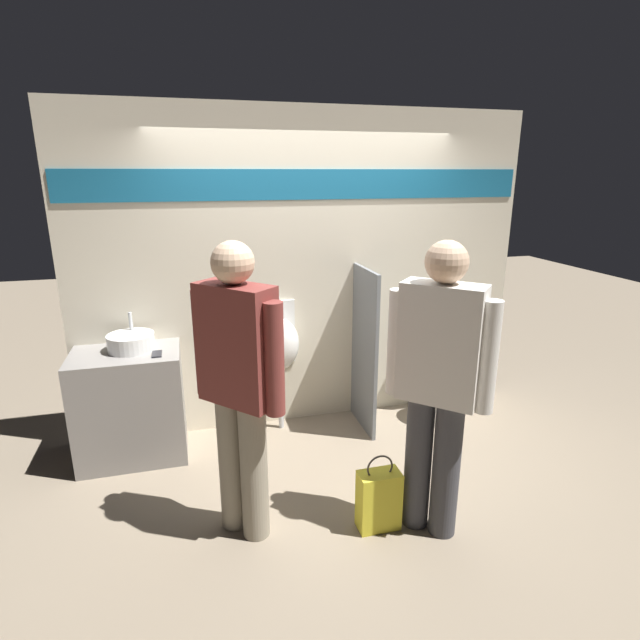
# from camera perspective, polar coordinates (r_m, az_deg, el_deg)

# --- Properties ---
(ground_plane) EXTENTS (16.00, 16.00, 0.00)m
(ground_plane) POSITION_cam_1_polar(r_m,az_deg,el_deg) (4.25, 0.62, -14.36)
(ground_plane) COLOR gray
(display_wall) EXTENTS (3.90, 0.07, 2.70)m
(display_wall) POSITION_cam_1_polar(r_m,az_deg,el_deg) (4.30, -1.51, 5.57)
(display_wall) COLOR beige
(display_wall) RESTS_ON ground_plane
(sink_counter) EXTENTS (0.80, 0.54, 0.87)m
(sink_counter) POSITION_cam_1_polar(r_m,az_deg,el_deg) (4.21, -20.84, -9.09)
(sink_counter) COLOR gray
(sink_counter) RESTS_ON ground_plane
(sink_basin) EXTENTS (0.35, 0.35, 0.27)m
(sink_basin) POSITION_cam_1_polar(r_m,az_deg,el_deg) (4.08, -20.79, -2.35)
(sink_basin) COLOR white
(sink_basin) RESTS_ON sink_counter
(cell_phone) EXTENTS (0.07, 0.14, 0.01)m
(cell_phone) POSITION_cam_1_polar(r_m,az_deg,el_deg) (3.93, -18.14, -3.71)
(cell_phone) COLOR #232328
(cell_phone) RESTS_ON sink_counter
(divider_near_counter) EXTENTS (0.03, 0.57, 1.42)m
(divider_near_counter) POSITION_cam_1_polar(r_m,az_deg,el_deg) (4.31, 5.09, -3.47)
(divider_near_counter) COLOR slate
(divider_near_counter) RESTS_ON ground_plane
(urinal_near_counter) EXTENTS (0.34, 0.27, 1.18)m
(urinal_near_counter) POSITION_cam_1_polar(r_m,az_deg,el_deg) (4.25, -4.70, -2.73)
(urinal_near_counter) COLOR silver
(urinal_near_counter) RESTS_ON ground_plane
(toilet) EXTENTS (0.38, 0.54, 0.89)m
(toilet) POSITION_cam_1_polar(r_m,az_deg,el_deg) (4.74, 13.13, -7.18)
(toilet) COLOR white
(toilet) RESTS_ON ground_plane
(person_in_vest) EXTENTS (0.47, 0.50, 1.83)m
(person_in_vest) POSITION_cam_1_polar(r_m,az_deg,el_deg) (2.96, -9.28, -6.99)
(person_in_vest) COLOR gray
(person_in_vest) RESTS_ON ground_plane
(person_with_lanyard) EXTENTS (0.49, 0.48, 1.83)m
(person_with_lanyard) POSITION_cam_1_polar(r_m,az_deg,el_deg) (3.02, 13.34, -6.76)
(person_with_lanyard) COLOR #3D3D42
(person_with_lanyard) RESTS_ON ground_plane
(shopping_bag) EXTENTS (0.27, 0.15, 0.52)m
(shopping_bag) POSITION_cam_1_polar(r_m,az_deg,el_deg) (3.36, 6.73, -19.70)
(shopping_bag) COLOR yellow
(shopping_bag) RESTS_ON ground_plane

